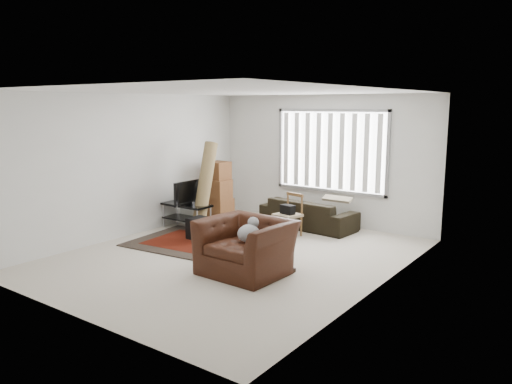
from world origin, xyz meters
TOP-DOWN VIEW (x-y plane):
  - room at (0.03, 0.51)m, footprint 6.00×6.02m
  - persian_rug at (-0.89, 0.21)m, footprint 2.73×1.96m
  - tv_stand at (-1.95, 0.90)m, footprint 1.04×0.47m
  - tv at (-1.95, 0.90)m, footprint 0.11×0.84m
  - subwoofer at (-1.17, 0.45)m, footprint 0.40×0.40m
  - moving_boxes at (-1.95, 1.90)m, footprint 0.53×0.49m
  - white_flatpack at (-2.15, 1.27)m, footprint 0.58×0.32m
  - rolled_rug at (-1.64, 1.12)m, footprint 0.38×0.84m
  - sofa at (-0.01, 2.45)m, footprint 2.06×1.03m
  - side_chair at (0.02, 1.64)m, footprint 0.52×0.52m
  - armchair at (0.66, -0.56)m, footprint 1.29×1.14m

SIDE VIEW (x-z plane):
  - persian_rug at x=-0.89m, z-range 0.00..0.02m
  - subwoofer at x=-1.17m, z-range 0.02..0.41m
  - white_flatpack at x=-2.15m, z-range 0.00..0.70m
  - tv_stand at x=-1.95m, z-range 0.11..0.63m
  - sofa at x=-0.01m, z-range 0.00..0.77m
  - side_chair at x=0.02m, z-range 0.04..0.86m
  - armchair at x=0.66m, z-range 0.00..0.93m
  - moving_boxes at x=-1.95m, z-range -0.04..1.23m
  - tv at x=-1.95m, z-range 0.52..1.00m
  - rolled_rug at x=-1.64m, z-range 0.00..1.77m
  - room at x=0.03m, z-range 0.40..3.11m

